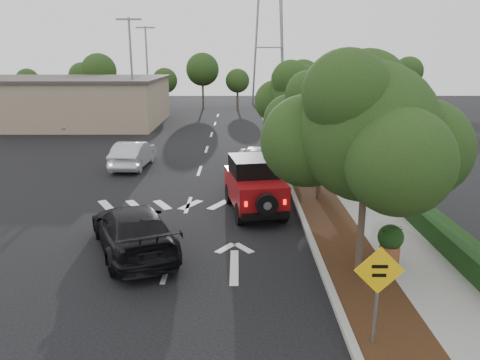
{
  "coord_description": "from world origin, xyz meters",
  "views": [
    {
      "loc": [
        2.12,
        -12.9,
        6.19
      ],
      "look_at": [
        2.19,
        3.0,
        1.9
      ],
      "focal_mm": 35.0,
      "sensor_mm": 36.0,
      "label": 1
    }
  ],
  "objects_px": {
    "red_jeep": "(254,184)",
    "speed_hump_sign": "(378,283)",
    "silver_suv_ahead": "(260,167)",
    "black_suv_oncoming": "(133,230)"
  },
  "relations": [
    {
      "from": "black_suv_oncoming",
      "to": "speed_hump_sign",
      "type": "distance_m",
      "value": 8.19
    },
    {
      "from": "red_jeep",
      "to": "black_suv_oncoming",
      "type": "bearing_deg",
      "value": -143.59
    },
    {
      "from": "black_suv_oncoming",
      "to": "speed_hump_sign",
      "type": "relative_size",
      "value": 2.33
    },
    {
      "from": "red_jeep",
      "to": "speed_hump_sign",
      "type": "distance_m",
      "value": 9.6
    },
    {
      "from": "speed_hump_sign",
      "to": "silver_suv_ahead",
      "type": "bearing_deg",
      "value": 98.33
    },
    {
      "from": "black_suv_oncoming",
      "to": "speed_hump_sign",
      "type": "xyz_separation_m",
      "value": [
        6.3,
        -5.17,
        0.8
      ]
    },
    {
      "from": "silver_suv_ahead",
      "to": "speed_hump_sign",
      "type": "bearing_deg",
      "value": -75.75
    },
    {
      "from": "red_jeep",
      "to": "speed_hump_sign",
      "type": "height_order",
      "value": "speed_hump_sign"
    },
    {
      "from": "red_jeep",
      "to": "silver_suv_ahead",
      "type": "relative_size",
      "value": 0.75
    },
    {
      "from": "black_suv_oncoming",
      "to": "red_jeep",
      "type": "bearing_deg",
      "value": -157.05
    }
  ]
}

